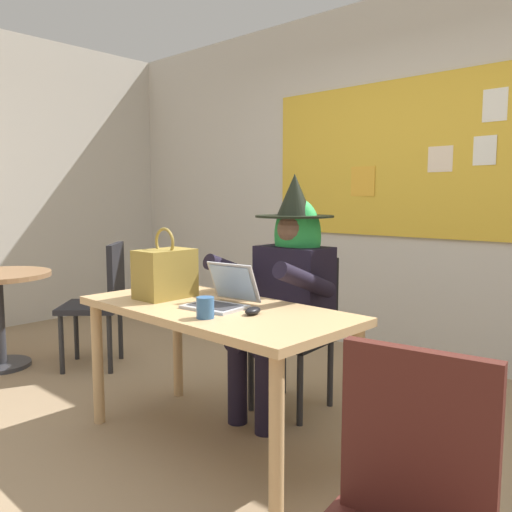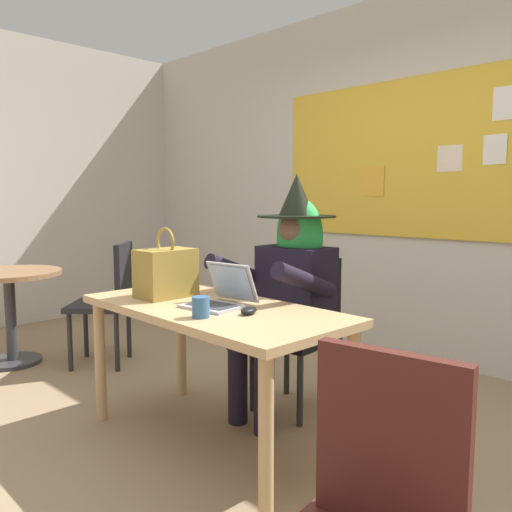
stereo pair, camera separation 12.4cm
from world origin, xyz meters
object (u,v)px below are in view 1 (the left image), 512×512
at_px(person_costumed, 287,280).
at_px(handbag, 165,273).
at_px(chair_spare_by_window, 102,297).
at_px(computer_mouse, 253,311).
at_px(coffee_mug, 205,308).
at_px(laptop, 222,297).
at_px(chair_at_desk, 299,323).
at_px(desk_main, 214,324).

relative_size(person_costumed, handbag, 3.67).
bearing_deg(chair_spare_by_window, computer_mouse, 126.41).
height_order(handbag, coffee_mug, handbag).
distance_m(person_costumed, laptop, 0.55).
distance_m(person_costumed, computer_mouse, 0.64).
bearing_deg(chair_spare_by_window, chair_at_desk, 150.88).
bearing_deg(chair_spare_by_window, laptop, 126.06).
distance_m(desk_main, handbag, 0.42).
distance_m(chair_at_desk, chair_spare_by_window, 1.57).
xyz_separation_m(computer_mouse, handbag, (-0.62, -0.02, 0.12)).
bearing_deg(chair_spare_by_window, handbag, 120.73).
distance_m(coffee_mug, chair_spare_by_window, 1.77).
xyz_separation_m(handbag, coffee_mug, (0.51, -0.18, -0.09)).
bearing_deg(handbag, coffee_mug, -19.04).
bearing_deg(coffee_mug, person_costumed, 101.37).
relative_size(handbag, coffee_mug, 3.98).
bearing_deg(coffee_mug, handbag, 160.96).
bearing_deg(coffee_mug, chair_spare_by_window, 163.74).
bearing_deg(person_costumed, computer_mouse, 23.51).
bearing_deg(computer_mouse, chair_at_desk, 96.88).
bearing_deg(computer_mouse, desk_main, 164.47).
height_order(desk_main, handbag, handbag).
distance_m(laptop, coffee_mug, 0.26).
bearing_deg(computer_mouse, person_costumed, 100.15).
bearing_deg(person_costumed, chair_at_desk, -177.01).
height_order(laptop, chair_spare_by_window, laptop).
bearing_deg(chair_at_desk, laptop, -1.90).
bearing_deg(chair_at_desk, chair_spare_by_window, -80.09).
bearing_deg(desk_main, chair_spare_by_window, 169.28).
distance_m(computer_mouse, handbag, 0.63).
distance_m(desk_main, laptop, 0.15).
bearing_deg(person_costumed, laptop, 2.29).
xyz_separation_m(laptop, coffee_mug, (0.13, -0.23, 0.00)).
bearing_deg(laptop, chair_spare_by_window, 164.75).
relative_size(desk_main, handbag, 3.85).
xyz_separation_m(person_costumed, laptop, (0.03, -0.55, -0.02)).
distance_m(chair_at_desk, laptop, 0.72).
relative_size(chair_at_desk, person_costumed, 0.65).
bearing_deg(handbag, computer_mouse, 1.74).
xyz_separation_m(handbag, chair_spare_by_window, (-1.17, 0.31, -0.33)).
xyz_separation_m(laptop, handbag, (-0.39, -0.05, 0.09)).
height_order(handbag, chair_spare_by_window, handbag).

